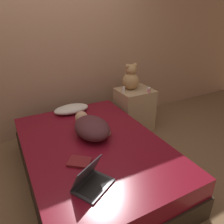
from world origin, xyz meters
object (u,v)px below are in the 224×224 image
object	(u,v)px
pillow	(71,109)
laptop	(91,181)
bottle_pink	(149,90)
book	(79,162)
person_lying	(91,127)
teddy_bear	(131,78)
bottle_amber	(149,89)
bottle_white	(124,90)

from	to	relation	value
pillow	laptop	xyz separation A→B (m)	(-0.31, -1.41, -0.00)
bottle_pink	book	distance (m)	1.64
laptop	book	xyz separation A→B (m)	(0.02, 0.32, -0.04)
person_lying	laptop	size ratio (longest dim) A/B	1.75
pillow	laptop	world-z (taller)	laptop
laptop	book	distance (m)	0.32
laptop	bottle_pink	size ratio (longest dim) A/B	5.45
teddy_bear	bottle_amber	bearing A→B (deg)	-45.72
laptop	bottle_white	size ratio (longest dim) A/B	4.25
teddy_bear	bottle_amber	size ratio (longest dim) A/B	7.07
bottle_pink	bottle_white	bearing A→B (deg)	154.95
person_lying	book	xyz separation A→B (m)	(-0.30, -0.42, -0.09)
bottle_pink	book	size ratio (longest dim) A/B	0.27
pillow	bottle_pink	distance (m)	1.15
teddy_bear	book	size ratio (longest dim) A/B	1.52
person_lying	bottle_amber	xyz separation A→B (m)	(1.14, 0.45, 0.12)
laptop	bottle_amber	size ratio (longest dim) A/B	6.90
person_lying	book	bearing A→B (deg)	-125.63
teddy_bear	bottle_pink	xyz separation A→B (m)	(0.16, -0.25, -0.14)
bottle_pink	laptop	bearing A→B (deg)	-141.04
laptop	bottle_white	bearing A→B (deg)	20.83
teddy_bear	bottle_pink	bearing A→B (deg)	-58.15
pillow	book	world-z (taller)	pillow
bottle_white	person_lying	bearing A→B (deg)	-143.58
pillow	person_lying	xyz separation A→B (m)	(0.01, -0.67, 0.05)
laptop	bottle_white	world-z (taller)	bottle_white
book	pillow	bearing A→B (deg)	75.05
pillow	bottle_white	size ratio (longest dim) A/B	5.34
bottle_pink	bottle_white	world-z (taller)	bottle_white
pillow	bottle_pink	world-z (taller)	bottle_pink
bottle_white	book	size ratio (longest dim) A/B	0.35
bottle_pink	person_lying	bearing A→B (deg)	-159.76
person_lying	teddy_bear	size ratio (longest dim) A/B	1.70
teddy_bear	book	bearing A→B (deg)	-139.08
teddy_bear	bottle_white	world-z (taller)	teddy_bear
bottle_pink	bottle_white	size ratio (longest dim) A/B	0.78
person_lying	laptop	bearing A→B (deg)	-113.37
pillow	bottle_amber	distance (m)	1.19
teddy_bear	bottle_pink	distance (m)	0.32
bottle_pink	teddy_bear	bearing A→B (deg)	121.85
person_lying	teddy_bear	distance (m)	1.17
book	person_lying	bearing A→B (deg)	54.34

